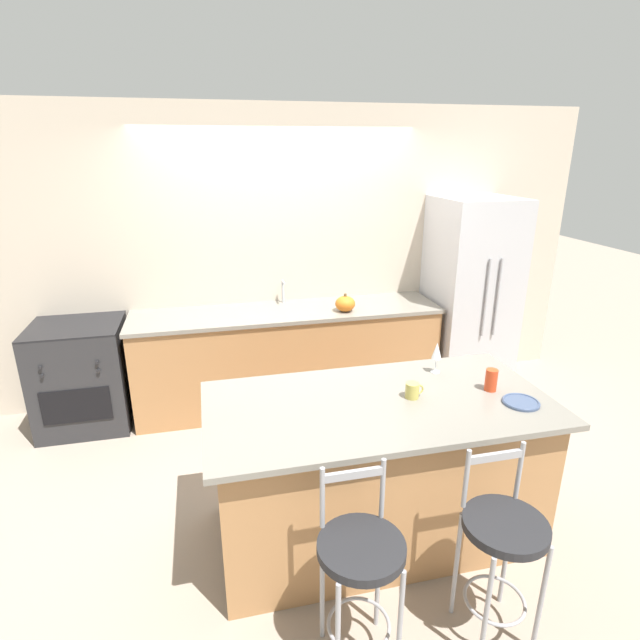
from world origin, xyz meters
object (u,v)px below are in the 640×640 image
at_px(bar_stool_near, 360,565).
at_px(tumbler_cup, 491,380).
at_px(oven_range, 83,375).
at_px(pumpkin_decoration, 345,304).
at_px(dinner_plate, 521,402).
at_px(coffee_mug, 413,390).
at_px(bar_stool_far, 502,542).
at_px(refrigerator, 469,296).
at_px(wine_glass, 437,351).

bearing_deg(bar_stool_near, tumbler_cup, 35.40).
distance_m(oven_range, pumpkin_decoration, 2.37).
bearing_deg(tumbler_cup, pumpkin_decoration, 104.30).
bearing_deg(dinner_plate, coffee_mug, 160.00).
xyz_separation_m(oven_range, bar_stool_near, (1.68, -2.60, 0.09)).
bearing_deg(tumbler_cup, bar_stool_near, -144.60).
bearing_deg(bar_stool_far, dinner_plate, 52.97).
height_order(dinner_plate, tumbler_cup, tumbler_cup).
distance_m(coffee_mug, tumbler_cup, 0.50).
distance_m(bar_stool_near, bar_stool_far, 0.70).
height_order(oven_range, pumpkin_decoration, pumpkin_decoration).
bearing_deg(bar_stool_far, pumpkin_decoration, 91.73).
xyz_separation_m(oven_range, dinner_plate, (2.81, -2.05, 0.47)).
bearing_deg(bar_stool_far, tumbler_cup, 65.23).
relative_size(bar_stool_near, coffee_mug, 8.85).
relative_size(bar_stool_far, pumpkin_decoration, 5.54).
bearing_deg(pumpkin_decoration, bar_stool_near, -104.30).
bearing_deg(bar_stool_near, pumpkin_decoration, 75.70).
bearing_deg(bar_stool_near, refrigerator, 53.16).
height_order(bar_stool_far, dinner_plate, bar_stool_far).
height_order(bar_stool_far, pumpkin_decoration, pumpkin_decoration).
distance_m(wine_glass, tumbler_cup, 0.39).
distance_m(refrigerator, tumbler_cup, 2.00).
distance_m(wine_glass, pumpkin_decoration, 1.40).
xyz_separation_m(dinner_plate, tumbler_cup, (-0.08, 0.19, 0.06)).
bearing_deg(pumpkin_decoration, oven_range, 176.01).
bearing_deg(bar_stool_far, refrigerator, 64.73).
bearing_deg(bar_stool_near, bar_stool_far, -2.02).
xyz_separation_m(tumbler_cup, pumpkin_decoration, (-0.43, 1.69, -0.00)).
distance_m(dinner_plate, pumpkin_decoration, 1.95).
relative_size(dinner_plate, tumbler_cup, 1.54).
relative_size(refrigerator, bar_stool_far, 1.90).
xyz_separation_m(wine_glass, tumbler_cup, (0.21, -0.31, -0.08)).
distance_m(bar_stool_near, pumpkin_decoration, 2.56).
height_order(refrigerator, bar_stool_far, refrigerator).
height_order(bar_stool_far, tumbler_cup, tumbler_cup).
relative_size(refrigerator, pumpkin_decoration, 10.54).
distance_m(oven_range, wine_glass, 3.02).
bearing_deg(dinner_plate, pumpkin_decoration, 105.26).
bearing_deg(coffee_mug, bar_stool_near, -125.81).
distance_m(dinner_plate, coffee_mug, 0.62).
relative_size(bar_stool_near, bar_stool_far, 1.00).
distance_m(refrigerator, pumpkin_decoration, 1.30).
height_order(oven_range, coffee_mug, coffee_mug).
bearing_deg(oven_range, bar_stool_far, -47.91).
distance_m(dinner_plate, tumbler_cup, 0.22).
height_order(oven_range, wine_glass, wine_glass).
height_order(oven_range, bar_stool_far, bar_stool_far).
bearing_deg(pumpkin_decoration, coffee_mug, -92.30).
bearing_deg(bar_stool_near, dinner_plate, 26.16).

